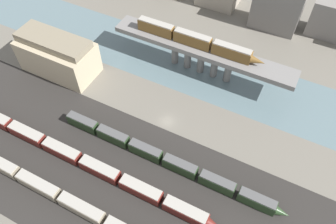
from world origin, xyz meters
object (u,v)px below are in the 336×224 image
object	(u,v)px
train_yard_near	(87,211)
train_yard_mid	(85,162)
train_yard_far	(166,160)
train_on_bridge	(196,40)
warehouse_building	(58,55)

from	to	relation	value
train_yard_near	train_yard_mid	bearing A→B (deg)	127.77
train_yard_near	train_yard_far	world-z (taller)	train_yard_far
train_yard_near	train_yard_mid	xyz separation A→B (m)	(-8.62, 11.12, -0.09)
train_yard_mid	train_yard_far	distance (m)	22.10
train_on_bridge	train_yard_mid	size ratio (longest dim) A/B	0.55
train_yard_mid	warehouse_building	xyz separation A→B (m)	(-30.06, 27.40, 4.92)
train_yard_far	train_on_bridge	bearing A→B (deg)	102.91
train_on_bridge	train_yard_mid	distance (m)	51.00
train_on_bridge	train_yard_near	distance (m)	60.81
train_on_bridge	warehouse_building	bearing A→B (deg)	-152.35
train_on_bridge	train_yard_near	bearing A→B (deg)	-91.94
train_on_bridge	train_yard_mid	world-z (taller)	train_on_bridge
train_yard_near	warehouse_building	distance (m)	54.81
train_yard_mid	warehouse_building	world-z (taller)	warehouse_building
train_yard_near	train_yard_far	xyz separation A→B (m)	(10.75, 21.75, 0.09)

